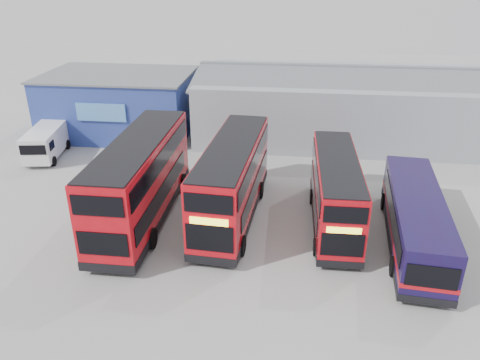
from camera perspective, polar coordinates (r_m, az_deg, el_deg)
ground_plane at (r=23.86m, az=3.57°, el=-9.77°), size 120.00×120.00×0.00m
office_block at (r=41.88m, az=-14.41°, el=9.06°), size 12.30×8.32×5.12m
maintenance_shed at (r=41.68m, az=16.64°, el=8.76°), size 30.50×12.00×5.89m
double_decker_left at (r=26.81m, az=-11.98°, el=-0.17°), size 2.97×11.53×4.87m
double_decker_centre at (r=26.52m, az=-0.95°, el=-0.24°), size 3.33×10.94×4.56m
double_decker_right at (r=26.44m, az=11.54°, el=-1.57°), size 2.52×9.46×3.98m
single_decker_blue at (r=25.92m, az=20.52°, el=-4.70°), size 3.38×10.84×2.89m
panel_van at (r=38.36m, az=-22.62°, el=4.32°), size 2.82×5.36×2.23m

